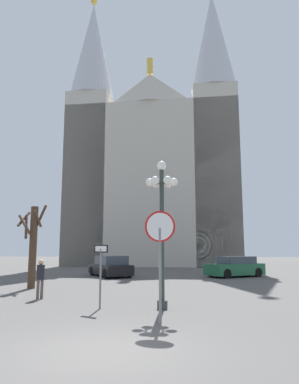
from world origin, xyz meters
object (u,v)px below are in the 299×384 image
Objects in this scene: cathedral at (155,173)px; bare_tree at (33,243)px; street_lamp at (162,211)px; parked_car_near_black at (110,267)px; one_way_arrow_sign at (101,267)px; parked_car_far_green at (235,267)px; stop_sign at (160,242)px; pedestrian_walking at (40,275)px.

cathedral reaches higher than bare_tree.
parked_car_near_black is at bearing 107.81° from street_lamp.
cathedral is at bearing 93.37° from street_lamp.
street_lamp reaches higher than one_way_arrow_sign.
bare_tree is at bearing -147.00° from parked_car_far_green.
bare_tree is (-4.75, 5.55, 0.91)m from one_way_arrow_sign.
parked_car_near_black is at bearing 68.40° from bare_tree.
stop_sign is 0.69× the size of parked_car_near_black.
stop_sign is at bearing -74.84° from parked_car_near_black.
street_lamp is 1.14× the size of parked_car_near_black.
bare_tree is 7.93m from parked_car_near_black.
street_lamp is (-0.02, 2.43, 1.15)m from stop_sign.
cathedral reaches higher than parked_car_near_black.
street_lamp is (1.71, -28.97, -7.36)m from cathedral.
parked_car_near_black is 1.04× the size of parked_car_far_green.
street_lamp is 1.19× the size of parked_car_far_green.
pedestrian_walking is (-1.04, -10.69, 0.28)m from parked_car_near_black.
bare_tree is 13.98m from parked_car_far_green.
bare_tree is (-6.93, 5.47, -1.10)m from street_lamp.
parked_car_far_green is (6.42, -15.94, -10.11)m from cathedral.
bare_tree is (-5.22, -23.50, -8.46)m from cathedral.
street_lamp is (2.18, 0.07, 2.01)m from one_way_arrow_sign.
parked_car_near_black is (-4.09, 15.11, -1.59)m from stop_sign.
pedestrian_walking reaches higher than parked_car_far_green.
stop_sign reaches higher than pedestrian_walking.
cathedral reaches higher than parked_car_far_green.
street_lamp is at bearing -72.19° from parked_car_near_black.
street_lamp is at bearing -109.88° from parked_car_far_green.
one_way_arrow_sign is at bearing -49.41° from bare_tree.
cathedral is at bearing 89.07° from one_way_arrow_sign.
pedestrian_walking is (-9.83, -11.04, 0.29)m from parked_car_far_green.
one_way_arrow_sign is 2.96m from street_lamp.
stop_sign reaches higher than parked_car_near_black.
one_way_arrow_sign is 1.38× the size of pedestrian_walking.
pedestrian_walking reaches higher than parked_car_near_black.
one_way_arrow_sign is at bearing -117.73° from parked_car_far_green.
cathedral is at bearing 111.93° from parked_car_far_green.
bare_tree is (-6.95, 7.90, 0.05)m from stop_sign.
one_way_arrow_sign is at bearing -81.54° from parked_car_near_black.
parked_car_far_green is at bearing -68.07° from cathedral.
bare_tree reaches higher than stop_sign.
street_lamp is 3.28× the size of pedestrian_walking.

